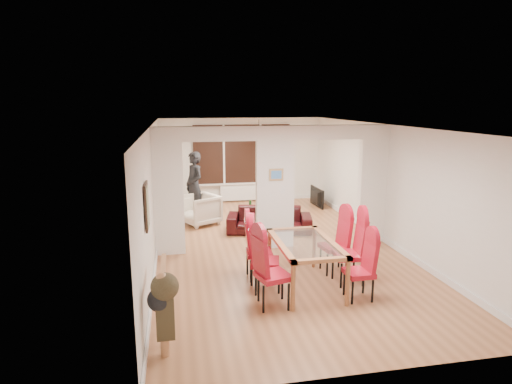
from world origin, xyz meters
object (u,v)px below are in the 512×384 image
object	(u,v)px
armchair	(200,210)
person	(194,186)
dining_chair_la	(273,270)
sofa	(269,220)
television	(314,197)
coffee_table	(258,213)
dining_chair_lc	(259,248)
dining_chair_ra	(359,268)
bottle	(250,205)
dining_chair_rb	(349,250)
dining_chair_rc	(334,243)
bowl	(248,208)
dining_table	(305,264)

from	to	relation	value
armchair	person	distance (m)	0.73
dining_chair_la	sofa	world-z (taller)	dining_chair_la
television	coffee_table	size ratio (longest dim) A/B	1.08
dining_chair_lc	television	xyz separation A→B (m)	(2.65, 4.94, -0.27)
dining_chair_ra	bottle	size ratio (longest dim) A/B	3.76
dining_chair_lc	dining_chair_rb	xyz separation A→B (m)	(1.47, -0.49, 0.04)
dining_chair_rc	bowl	size ratio (longest dim) A/B	4.84
dining_chair_rb	dining_chair_la	bearing A→B (deg)	-150.93
dining_chair_ra	person	distance (m)	5.73
dining_chair_la	dining_chair_rc	world-z (taller)	dining_chair_la
armchair	bowl	bearing A→B (deg)	84.16
dining_table	coffee_table	size ratio (longest dim) A/B	1.89
dining_chair_rc	coffee_table	bearing A→B (deg)	90.58
dining_chair_rc	dining_chair_rb	bearing A→B (deg)	-90.18
dining_chair_ra	television	distance (m)	6.19
armchair	dining_chair_la	bearing A→B (deg)	-17.83
sofa	television	xyz separation A→B (m)	(1.87, 2.28, -0.01)
dining_chair_la	bottle	xyz separation A→B (m)	(0.55, 5.18, -0.24)
dining_chair_lc	person	xyz separation A→B (m)	(-0.93, 4.12, 0.35)
coffee_table	bowl	distance (m)	0.29
coffee_table	bowl	xyz separation A→B (m)	(-0.25, 0.07, 0.13)
television	bottle	distance (m)	2.26
dining_table	dining_chair_rb	size ratio (longest dim) A/B	1.44
dining_chair_rc	dining_table	bearing A→B (deg)	-151.86
dining_chair_rc	sofa	size ratio (longest dim) A/B	0.55
dining_chair_rb	armchair	xyz separation A→B (m)	(-2.29, 4.11, -0.21)
dining_chair_ra	bottle	world-z (taller)	dining_chair_ra
coffee_table	bottle	xyz separation A→B (m)	(-0.21, -0.01, 0.24)
bottle	bowl	size ratio (longest dim) A/B	1.19
television	dining_table	bearing A→B (deg)	157.29
dining_chair_ra	television	xyz separation A→B (m)	(1.26, 6.05, -0.24)
dining_chair_rc	armchair	distance (m)	4.24
dining_table	person	distance (m)	4.93
person	bowl	world-z (taller)	person
sofa	dining_chair_rc	bearing A→B (deg)	-64.07
dining_chair_rc	bowl	bearing A→B (deg)	93.76
dining_table	dining_chair_la	bearing A→B (deg)	-139.00
dining_chair_rb	sofa	world-z (taller)	dining_chair_rb
dining_chair_rb	bottle	size ratio (longest dim) A/B	4.32
sofa	armchair	distance (m)	1.86
bottle	bowl	xyz separation A→B (m)	(-0.04, 0.08, -0.11)
dining_chair_rc	bottle	xyz separation A→B (m)	(-0.84, 4.07, -0.21)
armchair	sofa	bearing A→B (deg)	31.35
sofa	bottle	world-z (taller)	sofa
dining_chair_rc	television	world-z (taller)	dining_chair_rc
dining_chair_ra	person	world-z (taller)	person
dining_chair_rb	dining_table	bearing A→B (deg)	-172.41
armchair	person	size ratio (longest dim) A/B	0.47
dining_chair_rc	armchair	world-z (taller)	dining_chair_rc
dining_chair_lc	television	distance (m)	5.61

